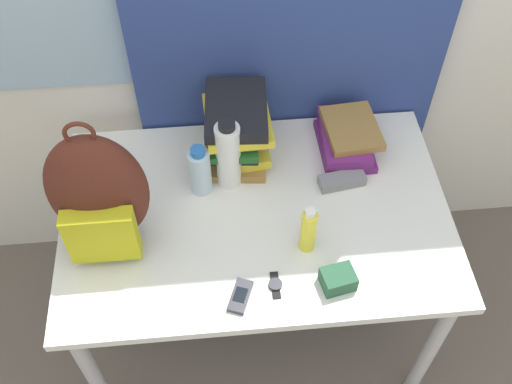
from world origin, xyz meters
The scene contains 11 objects.
desk centered at (0.00, 0.40, 0.64)m, with size 1.22×0.79×0.73m.
backpack centered at (-0.44, 0.34, 0.93)m, with size 0.28×0.20×0.48m.
book_stack_left centered at (-0.04, 0.64, 0.85)m, with size 0.23×0.28×0.23m.
book_stack_center centered at (0.33, 0.64, 0.78)m, with size 0.20×0.27×0.10m.
water_bottle centered at (-0.17, 0.51, 0.82)m, with size 0.07×0.07×0.19m.
sports_bottle centered at (-0.07, 0.53, 0.86)m, with size 0.08×0.08×0.27m.
sunscreen_bottle centered at (0.14, 0.25, 0.81)m, with size 0.05×0.05×0.18m.
cell_phone centered at (-0.07, 0.10, 0.74)m, with size 0.08×0.12×0.02m.
sunglasses_case centered at (0.29, 0.48, 0.75)m, with size 0.16×0.08×0.04m.
camera_pouch centered at (0.21, 0.12, 0.76)m, with size 0.11×0.09×0.06m.
wristwatch centered at (0.03, 0.13, 0.73)m, with size 0.04×0.09×0.01m.
Camera 1 is at (-0.10, -0.72, 2.24)m, focal length 42.00 mm.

